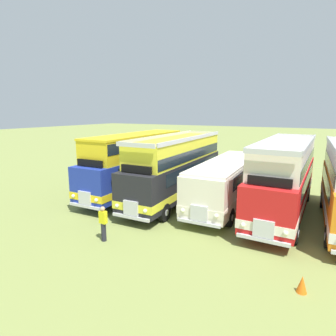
{
  "coord_description": "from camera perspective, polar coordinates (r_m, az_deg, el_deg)",
  "views": [
    {
      "loc": [
        -1.49,
        -17.35,
        6.14
      ],
      "look_at": [
        -11.28,
        0.24,
        2.12
      ],
      "focal_mm": 30.45,
      "sensor_mm": 36.0,
      "label": 1
    }
  ],
  "objects": [
    {
      "name": "bus_first_in_row",
      "position": [
        21.56,
        -6.34,
        1.44
      ],
      "size": [
        2.86,
        11.05,
        4.49
      ],
      "color": "#1E339E",
      "rests_on": "ground"
    },
    {
      "name": "bus_second_in_row",
      "position": [
        19.78,
        1.82,
        0.28
      ],
      "size": [
        2.89,
        11.27,
        4.52
      ],
      "color": "black",
      "rests_on": "ground"
    },
    {
      "name": "bus_third_in_row",
      "position": [
        19.07,
        11.78,
        -2.24
      ],
      "size": [
        2.89,
        10.32,
        2.99
      ],
      "color": "silver",
      "rests_on": "ground"
    },
    {
      "name": "bus_fourth_in_row",
      "position": [
        18.26,
        22.26,
        -1.5
      ],
      "size": [
        2.69,
        11.01,
        4.52
      ],
      "color": "red",
      "rests_on": "ground"
    },
    {
      "name": "cone_near_end",
      "position": [
        11.51,
        25.24,
        -20.3
      ],
      "size": [
        0.36,
        0.36,
        0.62
      ],
      "primitive_type": "cone",
      "color": "orange",
      "rests_on": "ground"
    },
    {
      "name": "marshal_person",
      "position": [
        14.16,
        -12.82,
        -10.76
      ],
      "size": [
        0.36,
        0.24,
        1.73
      ],
      "color": "#23232D",
      "rests_on": "ground"
    }
  ]
}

